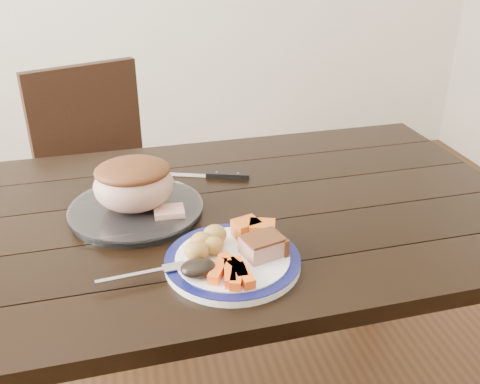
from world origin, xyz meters
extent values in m
cube|color=black|center=(0.00, 0.00, 0.73)|extent=(1.63, 0.95, 0.04)
cube|color=black|center=(0.71, 0.39, 0.35)|extent=(0.07, 0.07, 0.71)
cube|color=black|center=(-0.24, 0.65, 0.45)|extent=(0.55, 0.55, 0.04)
cube|color=black|center=(-0.32, 0.84, 0.70)|extent=(0.41, 0.19, 0.46)
cube|color=black|center=(-0.14, 0.88, 0.21)|extent=(0.04, 0.04, 0.43)
cube|color=black|center=(-0.01, 0.55, 0.21)|extent=(0.04, 0.04, 0.43)
cube|color=black|center=(-0.48, 0.75, 0.21)|extent=(0.04, 0.04, 0.43)
cube|color=black|center=(-0.34, 0.42, 0.21)|extent=(0.04, 0.04, 0.43)
cylinder|color=white|center=(0.01, -0.25, 0.76)|extent=(0.28, 0.28, 0.02)
torus|color=#0E1148|center=(0.01, -0.25, 0.77)|extent=(0.28, 0.28, 0.02)
cylinder|color=white|center=(-0.17, 0.02, 0.76)|extent=(0.32, 0.32, 0.02)
cube|color=tan|center=(0.07, -0.25, 0.79)|extent=(0.10, 0.08, 0.04)
ellipsoid|color=gold|center=(-0.05, -0.21, 0.79)|extent=(0.05, 0.05, 0.04)
ellipsoid|color=gold|center=(-0.06, -0.24, 0.79)|extent=(0.05, 0.05, 0.04)
ellipsoid|color=gold|center=(-0.02, -0.23, 0.79)|extent=(0.05, 0.04, 0.04)
ellipsoid|color=gold|center=(-0.01, -0.19, 0.79)|extent=(0.05, 0.05, 0.04)
cube|color=#F85814|center=(-0.01, -0.32, 0.78)|extent=(0.03, 0.07, 0.02)
cube|color=#F85814|center=(0.00, -0.29, 0.78)|extent=(0.05, 0.07, 0.02)
cube|color=#F85814|center=(0.02, -0.33, 0.78)|extent=(0.03, 0.07, 0.02)
cube|color=#F85814|center=(-0.03, -0.30, 0.78)|extent=(0.05, 0.07, 0.02)
cube|color=#F85814|center=(0.00, -0.33, 0.78)|extent=(0.04, 0.07, 0.02)
cube|color=#F85814|center=(0.01, -0.31, 0.78)|extent=(0.02, 0.07, 0.02)
cube|color=orange|center=(0.09, -0.19, 0.79)|extent=(0.07, 0.06, 0.04)
cube|color=orange|center=(0.06, -0.17, 0.79)|extent=(0.07, 0.06, 0.04)
ellipsoid|color=black|center=(-0.07, -0.29, 0.79)|extent=(0.07, 0.05, 0.03)
cube|color=silver|center=(-0.19, -0.27, 0.77)|extent=(0.14, 0.03, 0.00)
cube|color=silver|center=(-0.11, -0.26, 0.77)|extent=(0.05, 0.03, 0.00)
ellipsoid|color=tan|center=(-0.17, 0.02, 0.83)|extent=(0.19, 0.16, 0.12)
cube|color=tan|center=(-0.10, -0.04, 0.78)|extent=(0.07, 0.06, 0.02)
cube|color=silver|center=(-0.06, 0.22, 0.75)|extent=(0.20, 0.09, 0.00)
cube|color=black|center=(0.09, 0.17, 0.76)|extent=(0.12, 0.06, 0.01)
camera|label=1|loc=(-0.18, -1.15, 1.39)|focal=40.00mm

